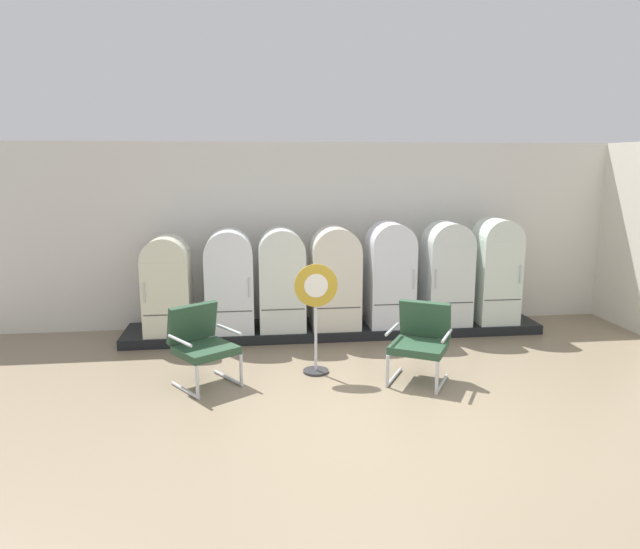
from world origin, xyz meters
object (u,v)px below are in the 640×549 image
(refrigerator_5, at_px, (447,270))
(refrigerator_0, at_px, (167,282))
(refrigerator_2, at_px, (282,277))
(armchair_right, at_px, (421,338))
(refrigerator_3, at_px, (335,275))
(armchair_left, at_px, (201,341))
(refrigerator_1, at_px, (229,278))
(refrigerator_6, at_px, (496,267))
(refrigerator_4, at_px, (390,271))
(sign_stand, at_px, (316,317))

(refrigerator_5, bearing_deg, refrigerator_0, 179.69)
(refrigerator_0, height_order, refrigerator_2, refrigerator_2)
(armchair_right, bearing_deg, refrigerator_3, 111.39)
(refrigerator_5, xyz_separation_m, armchair_left, (-3.57, -1.71, -0.45))
(refrigerator_2, distance_m, refrigerator_3, 0.80)
(refrigerator_1, distance_m, refrigerator_3, 1.56)
(refrigerator_3, xyz_separation_m, refrigerator_6, (2.51, 0.00, 0.06))
(refrigerator_2, xyz_separation_m, armchair_left, (-1.05, -1.71, -0.42))
(refrigerator_4, height_order, sign_stand, refrigerator_4)
(refrigerator_2, relative_size, refrigerator_5, 0.96)
(refrigerator_0, height_order, refrigerator_1, refrigerator_1)
(refrigerator_3, xyz_separation_m, sign_stand, (-0.47, -1.53, -0.22))
(refrigerator_0, relative_size, refrigerator_6, 0.88)
(refrigerator_1, xyz_separation_m, refrigerator_3, (1.56, -0.01, 0.01))
(refrigerator_0, xyz_separation_m, refrigerator_3, (2.45, -0.03, 0.05))
(refrigerator_3, distance_m, armchair_left, 2.55)
(refrigerator_4, height_order, armchair_right, refrigerator_4)
(refrigerator_0, xyz_separation_m, refrigerator_1, (0.89, -0.02, 0.04))
(refrigerator_2, xyz_separation_m, sign_stand, (0.33, -1.53, -0.21))
(refrigerator_1, bearing_deg, refrigerator_5, -0.09)
(sign_stand, bearing_deg, refrigerator_0, 141.87)
(armchair_left, height_order, sign_stand, sign_stand)
(refrigerator_4, bearing_deg, refrigerator_2, -179.79)
(refrigerator_3, distance_m, refrigerator_6, 2.51)
(refrigerator_2, distance_m, refrigerator_4, 1.64)
(refrigerator_2, relative_size, sign_stand, 1.09)
(armchair_right, height_order, sign_stand, sign_stand)
(refrigerator_3, relative_size, refrigerator_4, 0.96)
(refrigerator_6, xyz_separation_m, armchair_left, (-4.35, -1.70, -0.48))
(armchair_right, bearing_deg, armchair_left, 175.42)
(refrigerator_2, height_order, refrigerator_6, refrigerator_6)
(refrigerator_2, xyz_separation_m, armchair_right, (1.55, -1.91, -0.42))
(refrigerator_5, height_order, sign_stand, refrigerator_5)
(refrigerator_0, distance_m, refrigerator_6, 4.96)
(refrigerator_5, relative_size, sign_stand, 1.13)
(refrigerator_0, height_order, refrigerator_4, refrigerator_4)
(refrigerator_4, bearing_deg, sign_stand, -130.40)
(refrigerator_2, bearing_deg, refrigerator_5, -0.04)
(refrigerator_3, bearing_deg, sign_stand, -107.11)
(refrigerator_0, relative_size, armchair_left, 1.50)
(refrigerator_0, height_order, armchair_left, refrigerator_0)
(refrigerator_6, height_order, armchair_left, refrigerator_6)
(refrigerator_1, distance_m, refrigerator_6, 4.07)
(refrigerator_0, relative_size, refrigerator_4, 0.90)
(armchair_left, distance_m, armchair_right, 2.60)
(refrigerator_0, bearing_deg, refrigerator_1, -1.13)
(sign_stand, bearing_deg, refrigerator_3, 72.89)
(refrigerator_0, distance_m, armchair_right, 3.75)
(refrigerator_1, bearing_deg, sign_stand, -54.63)
(refrigerator_1, distance_m, refrigerator_5, 3.28)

